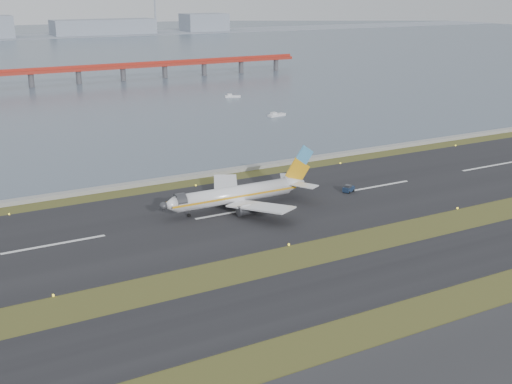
% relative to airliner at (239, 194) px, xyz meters
% --- Properties ---
extents(ground, '(1000.00, 1000.00, 0.00)m').
position_rel_airliner_xyz_m(ground, '(-1.91, -32.06, -3.46)').
color(ground, '#364217').
rests_on(ground, ground).
extents(taxiway_strip, '(1000.00, 18.00, 0.10)m').
position_rel_airliner_xyz_m(taxiway_strip, '(-1.91, -44.06, -3.41)').
color(taxiway_strip, black).
rests_on(taxiway_strip, ground).
extents(runway_strip, '(1000.00, 45.00, 0.10)m').
position_rel_airliner_xyz_m(runway_strip, '(-1.91, -2.06, -3.41)').
color(runway_strip, black).
rests_on(runway_strip, ground).
extents(seawall, '(1000.00, 2.50, 1.00)m').
position_rel_airliner_xyz_m(seawall, '(-1.91, 27.94, -2.96)').
color(seawall, gray).
rests_on(seawall, ground).
extents(red_pier, '(260.00, 5.00, 10.20)m').
position_rel_airliner_xyz_m(red_pier, '(18.09, 217.94, 3.82)').
color(red_pier, '#A0271B').
rests_on(red_pier, ground).
extents(airliner, '(38.52, 32.89, 12.80)m').
position_rel_airliner_xyz_m(airliner, '(0.00, 0.00, 0.00)').
color(airliner, white).
rests_on(airliner, ground).
extents(pushback_tug, '(3.50, 2.80, 1.97)m').
position_rel_airliner_xyz_m(pushback_tug, '(28.94, -2.37, -2.50)').
color(pushback_tug, '#16253D').
rests_on(pushback_tug, ground).
extents(workboat_near, '(7.86, 3.85, 1.83)m').
position_rel_airliner_xyz_m(workboat_near, '(63.39, 90.98, -2.88)').
color(workboat_near, silver).
rests_on(workboat_near, ground).
extents(workboat_far, '(7.34, 4.66, 1.71)m').
position_rel_airliner_xyz_m(workboat_far, '(69.10, 140.44, -2.92)').
color(workboat_far, silver).
rests_on(workboat_far, ground).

